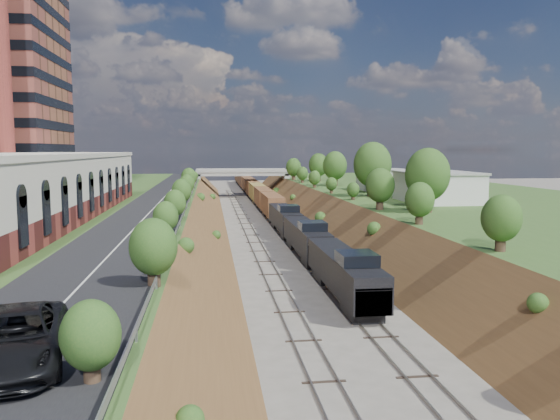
{
  "coord_description": "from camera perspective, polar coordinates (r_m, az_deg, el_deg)",
  "views": [
    {
      "loc": [
        -8.52,
        -21.55,
        12.35
      ],
      "look_at": [
        -1.13,
        35.54,
        6.0
      ],
      "focal_mm": 35.0,
      "sensor_mm": 36.0,
      "label": 1
    }
  ],
  "objects": [
    {
      "name": "road",
      "position": [
        82.18,
        -12.22,
        1.06
      ],
      "size": [
        8.0,
        180.0,
        0.1
      ],
      "primitive_type": "cube",
      "color": "black",
      "rests_on": "platform_left"
    },
    {
      "name": "platform_right",
      "position": [
        92.04,
        19.49,
        -0.21
      ],
      "size": [
        44.0,
        180.0,
        5.0
      ],
      "primitive_type": "cube",
      "color": "#395B25",
      "rests_on": "ground"
    },
    {
      "name": "suv",
      "position": [
        20.87,
        -25.95,
        -11.97
      ],
      "size": [
        4.36,
        7.21,
        1.87
      ],
      "primitive_type": "imported",
      "rotation": [
        0.0,
        0.0,
        0.2
      ],
      "color": "black",
      "rests_on": "road"
    },
    {
      "name": "tree_left_crest",
      "position": [
        42.02,
        -11.79,
        -1.1
      ],
      "size": [
        2.45,
        2.45,
        3.55
      ],
      "color": "#473323",
      "rests_on": "platform_left"
    },
    {
      "name": "white_building_far",
      "position": [
        100.77,
        10.88,
        3.03
      ],
      "size": [
        8.0,
        10.0,
        3.6
      ],
      "primitive_type": "cube",
      "color": "silver",
      "rests_on": "platform_right"
    },
    {
      "name": "white_building_near",
      "position": [
        80.4,
        16.13,
        2.23
      ],
      "size": [
        9.0,
        12.0,
        4.0
      ],
      "primitive_type": "cube",
      "color": "silver",
      "rests_on": "platform_right"
    },
    {
      "name": "guardrail",
      "position": [
        81.69,
        -9.37,
        1.44
      ],
      "size": [
        0.1,
        171.0,
        0.7
      ],
      "color": "#99999E",
      "rests_on": "platform_left"
    },
    {
      "name": "platform_left",
      "position": [
        85.72,
        -23.92,
        -0.85
      ],
      "size": [
        44.0,
        180.0,
        5.0
      ],
      "primitive_type": "cube",
      "color": "#395B25",
      "rests_on": "ground"
    },
    {
      "name": "tree_right_large",
      "position": [
        66.7,
        15.16,
        3.53
      ],
      "size": [
        5.25,
        5.25,
        7.61
      ],
      "color": "#473323",
      "rests_on": "platform_right"
    },
    {
      "name": "commercial_building",
      "position": [
        62.78,
        -25.46,
        2.17
      ],
      "size": [
        14.3,
        62.3,
        7.0
      ],
      "color": "maroon",
      "rests_on": "platform_left"
    },
    {
      "name": "rail_right_track",
      "position": [
        83.22,
        0.39,
        -2.18
      ],
      "size": [
        1.58,
        180.0,
        0.18
      ],
      "primitive_type": "cube",
      "color": "gray",
      "rests_on": "ground"
    },
    {
      "name": "rail_left_track",
      "position": [
        82.68,
        -3.19,
        -2.24
      ],
      "size": [
        1.58,
        180.0,
        0.18
      ],
      "primitive_type": "cube",
      "color": "gray",
      "rests_on": "ground"
    },
    {
      "name": "overpass",
      "position": [
        144.0,
        -3.98,
        3.32
      ],
      "size": [
        24.5,
        8.3,
        7.4
      ],
      "color": "gray",
      "rests_on": "ground"
    },
    {
      "name": "freight_train",
      "position": [
        128.39,
        -2.39,
        1.9
      ],
      "size": [
        2.87,
        177.43,
        4.55
      ],
      "color": "black",
      "rests_on": "ground"
    },
    {
      "name": "embankment_right",
      "position": [
        84.76,
        6.02,
        -2.12
      ],
      "size": [
        10.0,
        180.0,
        10.0
      ],
      "primitive_type": "cube",
      "rotation": [
        0.0,
        0.79,
        0.0
      ],
      "color": "brown",
      "rests_on": "ground"
    },
    {
      "name": "embankment_left",
      "position": [
        82.52,
        -9.02,
        -2.39
      ],
      "size": [
        10.0,
        180.0,
        10.0
      ],
      "primitive_type": "cube",
      "rotation": [
        0.0,
        0.79,
        0.0
      ],
      "color": "brown",
      "rests_on": "ground"
    }
  ]
}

